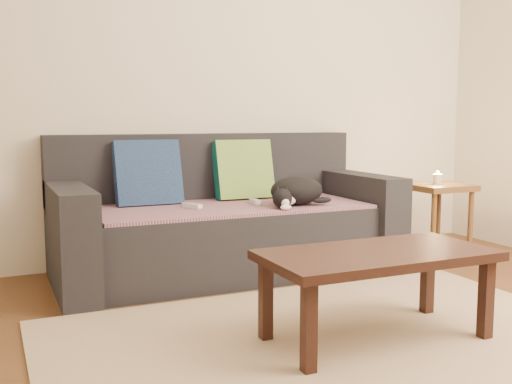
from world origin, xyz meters
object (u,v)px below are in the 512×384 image
Objects in this scene: wii_remote_a at (192,206)px; wii_remote_b at (255,202)px; side_table at (437,197)px; sofa at (225,224)px; cat at (296,191)px; coffee_table at (377,262)px.

wii_remote_a is 0.42m from wii_remote_b.
sofa is at bearing 173.20° from side_table.
side_table is (1.17, 0.08, -0.10)m from cat.
sofa is 1.55m from side_table.
cat is at bearing 79.91° from coffee_table.
side_table reaches higher than wii_remote_a.
wii_remote_a is (-0.62, 0.14, -0.07)m from cat.
side_table is 0.51× the size of coffee_table.
cat is 0.80× the size of side_table.
coffee_table is at bearing -172.53° from wii_remote_b.
wii_remote_b is 1.38m from side_table.
sofa is at bearing 62.29° from wii_remote_b.
coffee_table is at bearing 176.88° from wii_remote_a.
coffee_table is (0.42, -1.27, -0.10)m from wii_remote_a.
cat is at bearing -123.77° from wii_remote_a.
coffee_table is (0.16, -1.39, 0.04)m from sofa.
cat reaches higher than coffee_table.
sofa is 2.09× the size of coffee_table.
wii_remote_a is at bearing 99.59° from wii_remote_b.
cat is 2.72× the size of wii_remote_a.
wii_remote_b is at bearing 143.52° from cat.
wii_remote_a is 0.15× the size of coffee_table.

